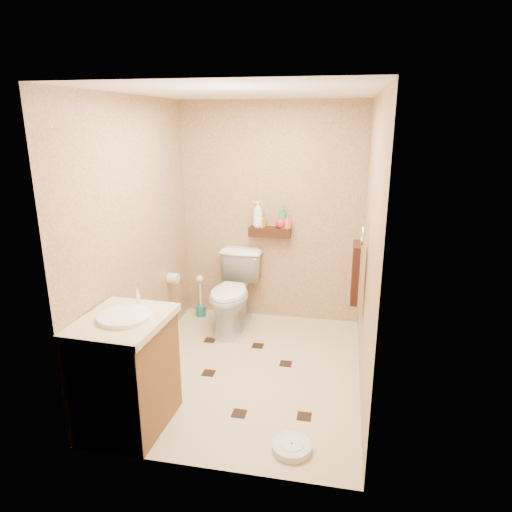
# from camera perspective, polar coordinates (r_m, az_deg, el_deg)

# --- Properties ---
(ground) EXTENTS (2.50, 2.50, 0.00)m
(ground) POSITION_cam_1_polar(r_m,az_deg,el_deg) (4.30, -1.03, -14.06)
(ground) COLOR #C5B590
(ground) RESTS_ON ground
(wall_back) EXTENTS (2.00, 0.04, 2.40)m
(wall_back) POSITION_cam_1_polar(r_m,az_deg,el_deg) (5.02, 1.92, 5.24)
(wall_back) COLOR tan
(wall_back) RESTS_ON ground
(wall_front) EXTENTS (2.00, 0.04, 2.40)m
(wall_front) POSITION_cam_1_polar(r_m,az_deg,el_deg) (2.68, -6.84, -5.32)
(wall_front) COLOR tan
(wall_front) RESTS_ON ground
(wall_left) EXTENTS (0.04, 2.50, 2.40)m
(wall_left) POSITION_cam_1_polar(r_m,az_deg,el_deg) (4.15, -14.76, 2.22)
(wall_left) COLOR tan
(wall_left) RESTS_ON ground
(wall_right) EXTENTS (0.04, 2.50, 2.40)m
(wall_right) POSITION_cam_1_polar(r_m,az_deg,el_deg) (3.75, 13.98, 0.75)
(wall_right) COLOR tan
(wall_right) RESTS_ON ground
(ceiling) EXTENTS (2.00, 2.50, 0.02)m
(ceiling) POSITION_cam_1_polar(r_m,az_deg,el_deg) (3.70, -1.24, 19.82)
(ceiling) COLOR silver
(ceiling) RESTS_ON wall_back
(wall_shelf) EXTENTS (0.46, 0.14, 0.10)m
(wall_shelf) POSITION_cam_1_polar(r_m,az_deg,el_deg) (4.98, 1.75, 3.03)
(wall_shelf) COLOR #36180E
(wall_shelf) RESTS_ON wall_back
(floor_accents) EXTENTS (1.19, 1.25, 0.01)m
(floor_accents) POSITION_cam_1_polar(r_m,az_deg,el_deg) (4.26, -0.85, -14.29)
(floor_accents) COLOR black
(floor_accents) RESTS_ON ground
(toilet) EXTENTS (0.51, 0.83, 0.82)m
(toilet) POSITION_cam_1_polar(r_m,az_deg,el_deg) (4.92, -2.91, -4.62)
(toilet) COLOR white
(toilet) RESTS_ON ground
(vanity) EXTENTS (0.62, 0.73, 1.00)m
(vanity) POSITION_cam_1_polar(r_m,az_deg,el_deg) (3.54, -15.83, -13.67)
(vanity) COLOR brown
(vanity) RESTS_ON ground
(bathroom_scale) EXTENTS (0.30, 0.30, 0.06)m
(bathroom_scale) POSITION_cam_1_polar(r_m,az_deg,el_deg) (3.43, 4.48, -22.69)
(bathroom_scale) COLOR silver
(bathroom_scale) RESTS_ON ground
(toilet_brush) EXTENTS (0.11, 0.11, 0.50)m
(toilet_brush) POSITION_cam_1_polar(r_m,az_deg,el_deg) (5.34, -6.93, -5.71)
(toilet_brush) COLOR #1B6F65
(toilet_brush) RESTS_ON ground
(towel_ring) EXTENTS (0.12, 0.30, 0.76)m
(towel_ring) POSITION_cam_1_polar(r_m,az_deg,el_deg) (4.06, 12.37, -1.69)
(towel_ring) COLOR silver
(towel_ring) RESTS_ON wall_right
(toilet_paper) EXTENTS (0.12, 0.11, 0.12)m
(toilet_paper) POSITION_cam_1_polar(r_m,az_deg,el_deg) (4.87, -10.33, -2.74)
(toilet_paper) COLOR silver
(toilet_paper) RESTS_ON wall_left
(bottle_a) EXTENTS (0.15, 0.15, 0.29)m
(bottle_a) POSITION_cam_1_polar(r_m,az_deg,el_deg) (4.97, 0.25, 5.27)
(bottle_a) COLOR white
(bottle_a) RESTS_ON wall_shelf
(bottle_b) EXTENTS (0.09, 0.09, 0.16)m
(bottle_b) POSITION_cam_1_polar(r_m,az_deg,el_deg) (4.97, 0.66, 4.51)
(bottle_b) COLOR gold
(bottle_b) RESTS_ON wall_shelf
(bottle_c) EXTENTS (0.16, 0.16, 0.16)m
(bottle_c) POSITION_cam_1_polar(r_m,az_deg,el_deg) (4.94, 3.16, 4.44)
(bottle_c) COLOR red
(bottle_c) RESTS_ON wall_shelf
(bottle_d) EXTENTS (0.13, 0.13, 0.25)m
(bottle_d) POSITION_cam_1_polar(r_m,az_deg,el_deg) (4.93, 3.32, 4.90)
(bottle_d) COLOR #2C864B
(bottle_d) RESTS_ON wall_shelf
(bottle_e) EXTENTS (0.09, 0.09, 0.15)m
(bottle_e) POSITION_cam_1_polar(r_m,az_deg,el_deg) (4.93, 3.91, 4.34)
(bottle_e) COLOR #EE724F
(bottle_e) RESTS_ON wall_shelf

